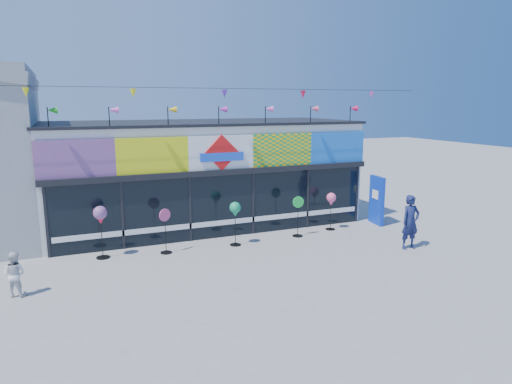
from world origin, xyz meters
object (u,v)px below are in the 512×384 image
spinner_1 (165,230)px  spinner_3 (298,215)px  adult_man (410,222)px  child (15,274)px  spinner_0 (100,217)px  spinner_2 (235,211)px  blue_sign (377,200)px  spinner_4 (331,200)px

spinner_1 → spinner_3: bearing=0.2°
adult_man → child: bearing=177.7°
spinner_0 → spinner_2: 4.34m
spinner_1 → spinner_2: size_ratio=0.97×
adult_man → blue_sign: bearing=74.2°
blue_sign → child: blue_sign is taller
spinner_4 → spinner_3: bearing=-168.8°
spinner_4 → child: 10.91m
spinner_0 → adult_man: size_ratio=0.92×
spinner_0 → spinner_4: size_ratio=1.16×
blue_sign → spinner_3: bearing=-166.9°
spinner_1 → spinner_2: 2.42m
adult_man → child: adult_man is taller
spinner_3 → child: size_ratio=1.29×
spinner_1 → spinner_3: (4.86, 0.02, 0.01)m
spinner_1 → spinner_3: spinner_3 is taller
blue_sign → spinner_0: size_ratio=1.15×
spinner_3 → adult_man: bearing=-44.2°
adult_man → child: size_ratio=1.57×
spinner_3 → child: (-9.07, -1.90, -0.21)m
spinner_4 → child: (-10.67, -2.22, -0.58)m
spinner_2 → spinner_4: (4.07, 0.43, -0.06)m
blue_sign → spinner_1: size_ratio=1.31×
spinner_0 → spinner_1: size_ratio=1.13×
blue_sign → adult_man: bearing=-99.8°
blue_sign → spinner_0: blue_sign is taller
spinner_1 → child: size_ratio=1.27×
blue_sign → spinner_0: bearing=-171.9°
child → adult_man: bearing=-157.4°
spinner_3 → child: bearing=-168.2°
spinner_0 → spinner_3: bearing=-2.3°
spinner_3 → spinner_4: 1.67m
spinner_3 → child: 9.27m
blue_sign → spinner_1: 8.63m
spinner_0 → spinner_2: bearing=-5.1°
spinner_2 → spinner_3: size_ratio=1.02×
blue_sign → spinner_4: bearing=-171.3°
spinner_2 → adult_man: (5.27, -2.61, -0.31)m
spinner_2 → child: spinner_2 is taller
spinner_4 → adult_man: size_ratio=0.79×
spinner_3 → spinner_4: (1.59, 0.32, 0.37)m
adult_man → spinner_0: bearing=164.3°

